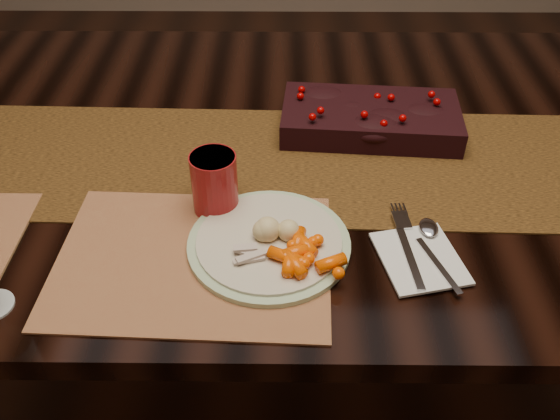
{
  "coord_description": "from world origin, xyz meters",
  "views": [
    {
      "loc": [
        -0.03,
        -0.94,
        1.38
      ],
      "look_at": [
        -0.04,
        -0.26,
        0.8
      ],
      "focal_mm": 38.0,
      "sensor_mm": 36.0,
      "label": 1
    }
  ],
  "objects_px": {
    "turkey_shreds": "(247,253)",
    "napkin": "(420,258)",
    "placemat_main": "(194,258)",
    "centerpiece": "(371,115)",
    "red_cup": "(214,183)",
    "baby_carrots": "(301,258)",
    "dinner_plate": "(269,243)",
    "dining_table": "(297,277)",
    "mashed_potatoes": "(274,219)"
  },
  "relations": [
    {
      "from": "mashed_potatoes",
      "to": "dinner_plate",
      "type": "bearing_deg",
      "value": -109.88
    },
    {
      "from": "dining_table",
      "to": "dinner_plate",
      "type": "xyz_separation_m",
      "value": [
        -0.05,
        -0.29,
        0.39
      ]
    },
    {
      "from": "placemat_main",
      "to": "mashed_potatoes",
      "type": "xyz_separation_m",
      "value": [
        0.12,
        0.05,
        0.04
      ]
    },
    {
      "from": "dinner_plate",
      "to": "turkey_shreds",
      "type": "height_order",
      "value": "turkey_shreds"
    },
    {
      "from": "placemat_main",
      "to": "centerpiece",
      "type": "bearing_deg",
      "value": 52.09
    },
    {
      "from": "placemat_main",
      "to": "dinner_plate",
      "type": "height_order",
      "value": "dinner_plate"
    },
    {
      "from": "centerpiece",
      "to": "red_cup",
      "type": "bearing_deg",
      "value": -139.14
    },
    {
      "from": "red_cup",
      "to": "dining_table",
      "type": "bearing_deg",
      "value": 54.57
    },
    {
      "from": "placemat_main",
      "to": "turkey_shreds",
      "type": "relative_size",
      "value": 6.5
    },
    {
      "from": "mashed_potatoes",
      "to": "red_cup",
      "type": "xyz_separation_m",
      "value": [
        -0.1,
        0.07,
        0.01
      ]
    },
    {
      "from": "centerpiece",
      "to": "baby_carrots",
      "type": "bearing_deg",
      "value": -110.17
    },
    {
      "from": "dinner_plate",
      "to": "baby_carrots",
      "type": "distance_m",
      "value": 0.07
    },
    {
      "from": "dining_table",
      "to": "centerpiece",
      "type": "relative_size",
      "value": 5.37
    },
    {
      "from": "baby_carrots",
      "to": "turkey_shreds",
      "type": "xyz_separation_m",
      "value": [
        -0.08,
        0.01,
        -0.0
      ]
    },
    {
      "from": "turkey_shreds",
      "to": "red_cup",
      "type": "bearing_deg",
      "value": 114.11
    },
    {
      "from": "red_cup",
      "to": "mashed_potatoes",
      "type": "bearing_deg",
      "value": -36.43
    },
    {
      "from": "centerpiece",
      "to": "red_cup",
      "type": "distance_m",
      "value": 0.36
    },
    {
      "from": "dinner_plate",
      "to": "napkin",
      "type": "relative_size",
      "value": 1.88
    },
    {
      "from": "mashed_potatoes",
      "to": "centerpiece",
      "type": "bearing_deg",
      "value": 59.77
    },
    {
      "from": "centerpiece",
      "to": "placemat_main",
      "type": "distance_m",
      "value": 0.47
    },
    {
      "from": "turkey_shreds",
      "to": "napkin",
      "type": "relative_size",
      "value": 0.47
    },
    {
      "from": "centerpiece",
      "to": "red_cup",
      "type": "relative_size",
      "value": 3.31
    },
    {
      "from": "dining_table",
      "to": "baby_carrots",
      "type": "distance_m",
      "value": 0.53
    },
    {
      "from": "turkey_shreds",
      "to": "red_cup",
      "type": "xyz_separation_m",
      "value": [
        -0.06,
        0.13,
        0.03
      ]
    },
    {
      "from": "red_cup",
      "to": "dinner_plate",
      "type": "bearing_deg",
      "value": -45.81
    },
    {
      "from": "placemat_main",
      "to": "turkey_shreds",
      "type": "xyz_separation_m",
      "value": [
        0.08,
        -0.01,
        0.02
      ]
    },
    {
      "from": "turkey_shreds",
      "to": "napkin",
      "type": "height_order",
      "value": "turkey_shreds"
    },
    {
      "from": "turkey_shreds",
      "to": "napkin",
      "type": "distance_m",
      "value": 0.26
    },
    {
      "from": "centerpiece",
      "to": "placemat_main",
      "type": "relative_size",
      "value": 0.82
    },
    {
      "from": "mashed_potatoes",
      "to": "baby_carrots",
      "type": "bearing_deg",
      "value": -60.42
    },
    {
      "from": "red_cup",
      "to": "placemat_main",
      "type": "bearing_deg",
      "value": -101.84
    },
    {
      "from": "dinner_plate",
      "to": "red_cup",
      "type": "relative_size",
      "value": 2.45
    },
    {
      "from": "baby_carrots",
      "to": "centerpiece",
      "type": "bearing_deg",
      "value": 69.83
    },
    {
      "from": "turkey_shreds",
      "to": "dining_table",
      "type": "bearing_deg",
      "value": 75.59
    },
    {
      "from": "baby_carrots",
      "to": "turkey_shreds",
      "type": "bearing_deg",
      "value": 170.58
    },
    {
      "from": "baby_carrots",
      "to": "mashed_potatoes",
      "type": "relative_size",
      "value": 1.36
    },
    {
      "from": "placemat_main",
      "to": "mashed_potatoes",
      "type": "relative_size",
      "value": 4.88
    },
    {
      "from": "centerpiece",
      "to": "dinner_plate",
      "type": "height_order",
      "value": "centerpiece"
    },
    {
      "from": "baby_carrots",
      "to": "napkin",
      "type": "bearing_deg",
      "value": 7.81
    },
    {
      "from": "baby_carrots",
      "to": "dining_table",
      "type": "bearing_deg",
      "value": 89.01
    },
    {
      "from": "placemat_main",
      "to": "red_cup",
      "type": "height_order",
      "value": "red_cup"
    },
    {
      "from": "placemat_main",
      "to": "dinner_plate",
      "type": "bearing_deg",
      "value": 15.12
    },
    {
      "from": "mashed_potatoes",
      "to": "turkey_shreds",
      "type": "distance_m",
      "value": 0.07
    },
    {
      "from": "baby_carrots",
      "to": "napkin",
      "type": "distance_m",
      "value": 0.18
    },
    {
      "from": "napkin",
      "to": "baby_carrots",
      "type": "bearing_deg",
      "value": 175.04
    },
    {
      "from": "dining_table",
      "to": "placemat_main",
      "type": "relative_size",
      "value": 4.42
    },
    {
      "from": "napkin",
      "to": "dining_table",
      "type": "bearing_deg",
      "value": 105.62
    },
    {
      "from": "baby_carrots",
      "to": "red_cup",
      "type": "xyz_separation_m",
      "value": [
        -0.14,
        0.14,
        0.03
      ]
    },
    {
      "from": "centerpiece",
      "to": "red_cup",
      "type": "height_order",
      "value": "red_cup"
    },
    {
      "from": "turkey_shreds",
      "to": "red_cup",
      "type": "relative_size",
      "value": 0.62
    }
  ]
}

